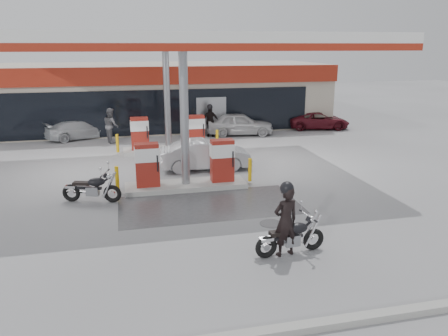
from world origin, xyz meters
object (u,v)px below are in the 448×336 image
at_px(pump_island_near, 186,170).
at_px(attendant, 111,125).
at_px(parked_motorcycle, 93,189).
at_px(parked_car_right, 318,120).
at_px(pump_island_far, 168,138).
at_px(parked_car_left, 79,129).
at_px(sedan_white, 240,124).
at_px(main_motorcycle, 292,238).
at_px(biker_walking, 210,121).
at_px(biker_main, 286,221).
at_px(hatchback_silver, 205,155).

distance_m(pump_island_near, attendant, 9.24).
xyz_separation_m(parked_motorcycle, attendant, (0.50, 9.61, 0.48)).
relative_size(attendant, parked_car_right, 0.49).
xyz_separation_m(pump_island_far, attendant, (-2.82, 2.80, 0.24)).
height_order(pump_island_near, parked_car_left, pump_island_near).
distance_m(attendant, parked_car_right, 12.88).
bearing_deg(parked_motorcycle, pump_island_near, 30.25).
bearing_deg(pump_island_near, attendant, 107.74).
bearing_deg(sedan_white, main_motorcycle, 178.77).
height_order(parked_car_right, biker_walking, biker_walking).
bearing_deg(parked_car_left, parked_car_right, -114.28).
distance_m(pump_island_far, parked_car_left, 6.27).
bearing_deg(pump_island_far, pump_island_near, -90.00).
xyz_separation_m(biker_main, sedan_white, (2.91, 15.18, -0.25)).
relative_size(pump_island_far, parked_motorcycle, 2.56).
xyz_separation_m(main_motorcycle, biker_walking, (0.92, 15.18, 0.45)).
bearing_deg(pump_island_near, parked_car_left, 114.38).
relative_size(pump_island_far, biker_walking, 2.89).
height_order(pump_island_far, biker_walking, same).
height_order(hatchback_silver, biker_walking, biker_walking).
bearing_deg(biker_main, pump_island_near, -85.53).
relative_size(parked_motorcycle, biker_walking, 1.13).
distance_m(biker_main, parked_car_left, 17.39).
xyz_separation_m(pump_island_near, sedan_white, (4.57, 9.20, -0.04)).
bearing_deg(biker_walking, attendant, -172.17).
distance_m(sedan_white, attendant, 7.40).
bearing_deg(pump_island_near, hatchback_silver, 63.15).
relative_size(biker_main, attendant, 0.97).
height_order(pump_island_far, sedan_white, pump_island_far).
bearing_deg(pump_island_near, main_motorcycle, -72.67).
height_order(parked_car_left, biker_walking, biker_walking).
bearing_deg(biker_walking, hatchback_silver, -99.49).
xyz_separation_m(attendant, biker_walking, (5.59, 0.42, -0.06)).
height_order(sedan_white, hatchback_silver, sedan_white).
relative_size(parked_motorcycle, attendant, 1.06).
height_order(main_motorcycle, hatchback_silver, hatchback_silver).
xyz_separation_m(sedan_white, biker_walking, (-1.80, 0.02, 0.22)).
bearing_deg(pump_island_far, biker_main, -82.08).
xyz_separation_m(pump_island_near, parked_motorcycle, (-3.32, -0.81, -0.24)).
distance_m(pump_island_far, biker_main, 12.10).
bearing_deg(hatchback_silver, pump_island_near, 155.87).
bearing_deg(attendant, biker_walking, -103.94).
height_order(pump_island_near, sedan_white, pump_island_near).
distance_m(hatchback_silver, biker_walking, 7.05).
relative_size(biker_main, parked_car_left, 0.49).
bearing_deg(parked_car_left, parked_motorcycle, 163.38).
bearing_deg(attendant, biker_main, 178.62).
bearing_deg(main_motorcycle, parked_car_right, 56.54).
bearing_deg(parked_car_right, attendant, 105.28).
relative_size(main_motorcycle, biker_walking, 1.10).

